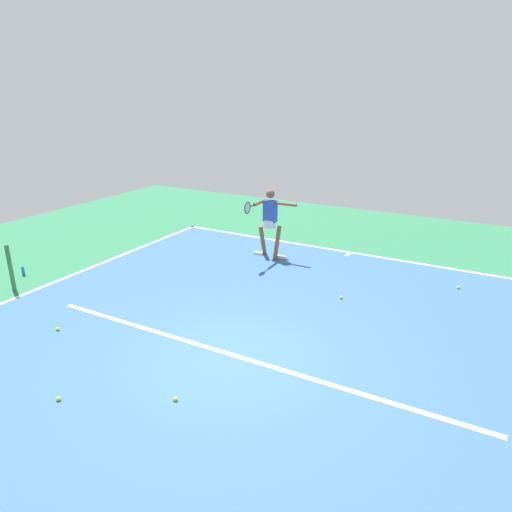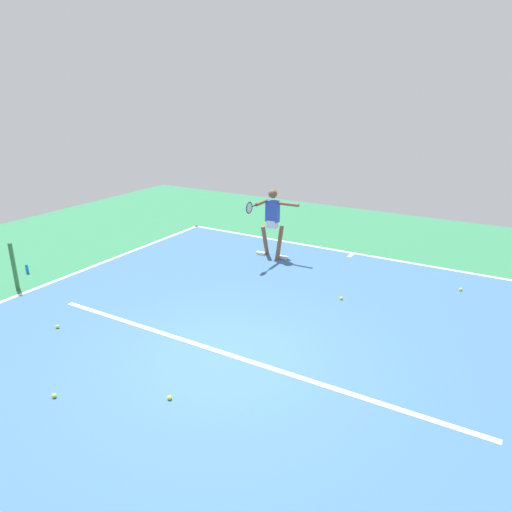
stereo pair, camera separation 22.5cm
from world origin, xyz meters
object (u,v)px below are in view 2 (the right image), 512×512
Objects in this scene: tennis_ball_far_corner at (341,298)px; tennis_ball_by_sideline at (57,327)px; water_bottle at (27,269)px; net_post at (14,266)px; tennis_ball_near_service_line at (169,398)px; tennis_ball_near_player at (461,289)px; tennis_ball_centre_court at (54,396)px; tennis_player at (272,219)px.

tennis_ball_by_sideline is at bearing 43.19° from tennis_ball_far_corner.
water_bottle is at bearing -26.11° from tennis_ball_by_sideline.
net_post is 16.21× the size of tennis_ball_near_service_line.
tennis_ball_near_service_line is 6.94m from tennis_ball_near_player.
tennis_ball_near_player is at bearing -122.56° from tennis_ball_centre_court.
tennis_player is at bearing 1.74° from tennis_ball_near_player.
net_post reaches higher than tennis_ball_near_service_line.
tennis_ball_far_corner is at bearing -114.33° from tennis_ball_centre_court.
water_bottle is at bearing -46.78° from net_post.
water_bottle is (3.01, -1.47, 0.08)m from tennis_ball_by_sideline.
tennis_ball_centre_court and tennis_ball_far_corner have the same top height.
tennis_ball_far_corner is at bearing -161.46° from water_bottle.
water_bottle is (4.56, 4.02, -0.95)m from tennis_player.
tennis_player reaches higher than tennis_ball_near_player.
net_post reaches higher than tennis_ball_centre_court.
tennis_ball_near_player and tennis_ball_by_sideline have the same top height.
tennis_ball_near_player is 2.76m from tennis_ball_far_corner.
tennis_player is 6.98m from tennis_ball_centre_court.
water_bottle is at bearing 40.05° from tennis_player.
tennis_player reaches higher than tennis_ball_by_sideline.
tennis_ball_far_corner is 5.65m from tennis_ball_by_sideline.
tennis_player is at bearing -74.90° from tennis_ball_near_service_line.
net_post is at bearing -28.01° from tennis_ball_centre_court.
water_bottle reaches higher than tennis_ball_near_service_line.
tennis_ball_centre_court is 5.55m from water_bottle.
tennis_ball_by_sideline is at bearing -10.58° from tennis_ball_near_service_line.
tennis_ball_near_service_line is 1.00× the size of tennis_ball_near_player.
tennis_ball_near_player is at bearing -115.94° from tennis_ball_near_service_line.
tennis_ball_centre_court is at bearing 28.75° from tennis_ball_near_service_line.
tennis_ball_centre_court is 8.35m from tennis_ball_near_player.
water_bottle reaches higher than tennis_ball_near_player.
tennis_ball_near_service_line is (-1.65, 6.10, -1.02)m from tennis_player.
tennis_ball_centre_court is (-0.18, 6.90, -1.02)m from tennis_player.
tennis_ball_centre_court and tennis_ball_near_player have the same top height.
tennis_ball_near_service_line and tennis_ball_near_player have the same top height.
tennis_player reaches higher than tennis_ball_centre_court.
tennis_ball_near_service_line and tennis_ball_centre_court have the same top height.
tennis_ball_near_player is at bearing -179.64° from tennis_player.
tennis_ball_centre_court is 2.23m from tennis_ball_by_sideline.
net_post is at bearing 133.22° from water_bottle.
tennis_ball_by_sideline is (1.55, 5.50, -1.02)m from tennis_player.
tennis_player is at bearing -129.57° from net_post.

